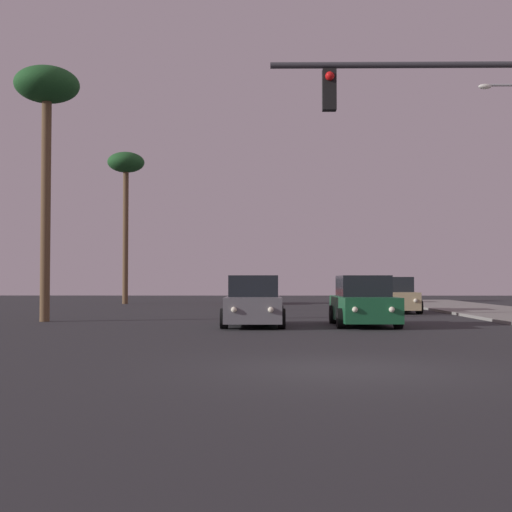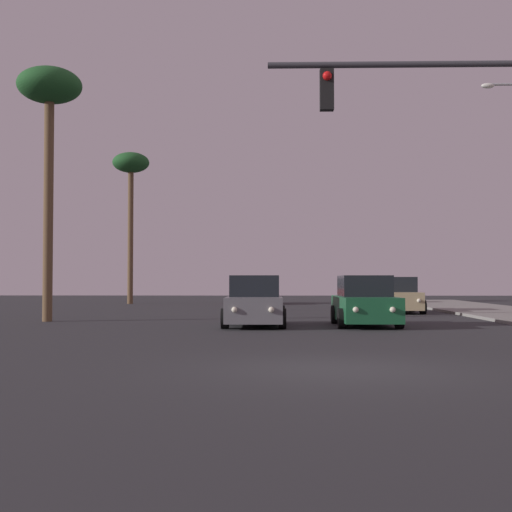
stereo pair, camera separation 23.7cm
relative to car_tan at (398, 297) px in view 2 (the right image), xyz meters
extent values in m
plane|color=#28282B|center=(-4.75, -21.46, -0.76)|extent=(120.00, 120.00, 0.00)
cube|color=tan|center=(0.00, -0.04, -0.18)|extent=(1.95, 4.26, 0.80)
cube|color=black|center=(0.00, 0.11, 0.57)|extent=(1.67, 2.06, 0.70)
cylinder|color=black|center=(-0.90, -1.34, -0.44)|extent=(0.24, 0.64, 0.64)
cylinder|color=black|center=(0.90, -1.34, -0.44)|extent=(0.24, 0.64, 0.64)
cylinder|color=black|center=(-0.90, 1.27, -0.44)|extent=(0.24, 0.64, 0.64)
cylinder|color=black|center=(0.90, 1.27, -0.44)|extent=(0.24, 0.64, 0.64)
sphere|color=#F2EACC|center=(-0.56, -2.16, -0.13)|extent=(0.18, 0.18, 0.18)
sphere|color=#F2EACC|center=(0.56, -2.16, -0.13)|extent=(0.18, 0.18, 0.18)
cube|color=slate|center=(-6.46, -10.00, -0.18)|extent=(1.81, 4.20, 0.80)
cube|color=black|center=(-6.46, -9.85, 0.57)|extent=(1.61, 2.00, 0.70)
cylinder|color=black|center=(-7.36, -11.30, -0.44)|extent=(0.24, 0.64, 0.64)
cylinder|color=black|center=(-5.56, -11.30, -0.44)|extent=(0.24, 0.64, 0.64)
cylinder|color=black|center=(-7.36, -8.70, -0.44)|extent=(0.24, 0.64, 0.64)
cylinder|color=black|center=(-5.56, -8.70, -0.44)|extent=(0.24, 0.64, 0.64)
sphere|color=#F2EACC|center=(-7.02, -12.12, -0.13)|extent=(0.18, 0.18, 0.18)
sphere|color=#F2EACC|center=(-5.90, -12.12, -0.13)|extent=(0.18, 0.18, 0.18)
cube|color=maroon|center=(-6.61, 12.76, -0.18)|extent=(1.92, 4.25, 0.80)
cube|color=black|center=(-6.61, 12.91, 0.57)|extent=(1.66, 2.04, 0.70)
cylinder|color=black|center=(-7.51, 11.46, -0.44)|extent=(0.24, 0.64, 0.64)
cylinder|color=black|center=(-5.71, 11.46, -0.44)|extent=(0.24, 0.64, 0.64)
cylinder|color=black|center=(-7.51, 14.06, -0.44)|extent=(0.24, 0.64, 0.64)
cylinder|color=black|center=(-5.71, 14.06, -0.44)|extent=(0.24, 0.64, 0.64)
sphere|color=#F2EACC|center=(-7.16, 10.64, -0.13)|extent=(0.18, 0.18, 0.18)
sphere|color=#F2EACC|center=(-6.05, 10.64, -0.13)|extent=(0.18, 0.18, 0.18)
cube|color=#195933|center=(-2.79, -9.86, -0.18)|extent=(1.90, 4.24, 0.80)
cube|color=black|center=(-2.79, -9.71, 0.57)|extent=(1.65, 2.04, 0.70)
cylinder|color=black|center=(-3.69, -11.16, -0.44)|extent=(0.24, 0.64, 0.64)
cylinder|color=black|center=(-1.89, -11.16, -0.44)|extent=(0.24, 0.64, 0.64)
cylinder|color=black|center=(-3.69, -8.56, -0.44)|extent=(0.24, 0.64, 0.64)
cylinder|color=black|center=(-1.89, -8.56, -0.44)|extent=(0.24, 0.64, 0.64)
sphere|color=#F2EACC|center=(-3.34, -11.98, -0.13)|extent=(0.18, 0.18, 0.18)
sphere|color=#F2EACC|center=(-2.23, -11.98, -0.13)|extent=(0.18, 0.18, 0.18)
cube|color=silver|center=(0.27, 12.27, -0.18)|extent=(1.82, 4.21, 0.80)
cube|color=black|center=(0.27, 12.42, 0.57)|extent=(1.61, 2.01, 0.70)
cylinder|color=black|center=(-0.63, 10.97, -0.44)|extent=(0.24, 0.64, 0.64)
cylinder|color=black|center=(1.17, 10.97, -0.44)|extent=(0.24, 0.64, 0.64)
cylinder|color=black|center=(-0.63, 13.57, -0.44)|extent=(0.24, 0.64, 0.64)
cylinder|color=black|center=(1.17, 13.57, -0.44)|extent=(0.24, 0.64, 0.64)
sphere|color=#F2EACC|center=(-0.29, 10.15, -0.13)|extent=(0.18, 0.18, 0.18)
sphere|color=#F2EACC|center=(0.82, 10.15, -0.13)|extent=(0.18, 0.18, 0.18)
cylinder|color=#38383D|center=(-1.66, -18.22, 5.46)|extent=(8.59, 0.14, 0.14)
cube|color=black|center=(-4.67, -18.22, 4.91)|extent=(0.30, 0.24, 0.90)
sphere|color=red|center=(-4.67, -18.36, 5.18)|extent=(0.20, 0.20, 0.20)
cylinder|color=#99999E|center=(3.02, -6.62, 8.21)|extent=(1.40, 0.10, 0.10)
ellipsoid|color=silver|center=(2.32, -6.62, 8.16)|extent=(0.50, 0.24, 0.20)
cylinder|color=brown|center=(-14.21, -7.46, 3.41)|extent=(0.36, 0.36, 8.34)
ellipsoid|color=#1E5123|center=(-14.21, -7.46, 8.06)|extent=(2.40, 2.40, 1.32)
cylinder|color=brown|center=(-15.18, 12.54, 3.62)|extent=(0.36, 0.36, 8.77)
ellipsoid|color=#1E5123|center=(-15.18, 12.54, 8.49)|extent=(2.40, 2.40, 1.32)
camera|label=1|loc=(-6.07, -33.65, 0.75)|focal=50.00mm
camera|label=2|loc=(-5.83, -33.65, 0.75)|focal=50.00mm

